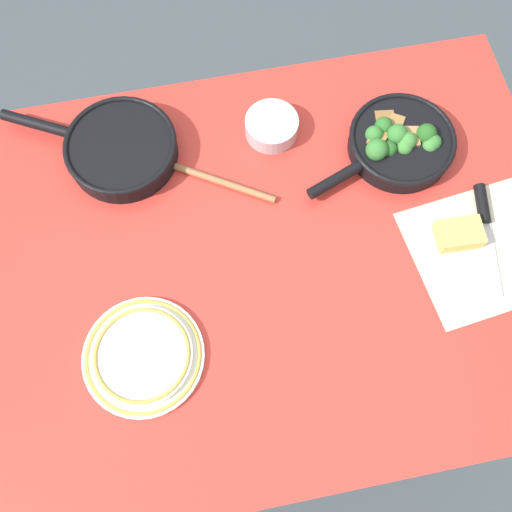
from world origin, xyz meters
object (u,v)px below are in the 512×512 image
Objects in this scene: dinner_plate_stack at (143,356)px; prep_bowl_steel at (272,126)px; wooden_spoon at (178,167)px; cheese_block at (459,234)px; skillet_broccoli at (399,142)px; grater_knife at (485,223)px; skillet_eggs at (120,149)px.

dinner_plate_stack is 1.99× the size of prep_bowl_steel.
cheese_block is at bearing -174.90° from wooden_spoon.
prep_bowl_steel is (-0.32, 0.32, 0.00)m from cheese_block.
skillet_broccoli is 1.07× the size of wooden_spoon.
grater_knife is at bearing 10.79° from dinner_plate_stack.
skillet_eggs is at bearing 88.86° from dinner_plate_stack.
cheese_block is 0.67m from dinner_plate_stack.
skillet_broccoli is at bearing -153.60° from wooden_spoon.
dinner_plate_stack is 0.56m from prep_bowl_steel.
skillet_broccoli reaches higher than prep_bowl_steel.
grater_knife is (0.71, -0.31, -0.02)m from skillet_eggs.
wooden_spoon is at bearing 153.41° from cheese_block.
cheese_block reaches higher than wooden_spoon.
skillet_broccoli is at bearing 105.83° from cheese_block.
dinner_plate_stack is (-0.12, -0.39, 0.00)m from wooden_spoon.
cheese_block is (0.06, -0.23, -0.01)m from skillet_broccoli.
skillet_eggs is 0.45m from dinner_plate_stack.
cheese_block is at bearing -44.99° from prep_bowl_steel.
dinner_plate_stack is (-0.01, -0.45, -0.01)m from skillet_eggs.
skillet_broccoli reaches higher than dinner_plate_stack.
skillet_eggs is 3.17× the size of prep_bowl_steel.
skillet_eggs is 0.78m from grater_knife.
grater_knife is at bearing -171.06° from wooden_spoon.
skillet_eggs is (-0.59, 0.10, -0.00)m from skillet_broccoli.
grater_knife is at bearing 14.83° from cheese_block.
wooden_spoon is (0.11, -0.06, -0.02)m from skillet_eggs.
prep_bowl_steel is (-0.39, 0.30, 0.01)m from grater_knife.
skillet_broccoli is at bearing -137.93° from grater_knife.
grater_knife is 1.05× the size of dinner_plate_stack.
skillet_broccoli is 0.60m from skillet_eggs.
prep_bowl_steel is (0.22, 0.05, 0.01)m from wooden_spoon.
skillet_broccoli is 0.48m from wooden_spoon.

